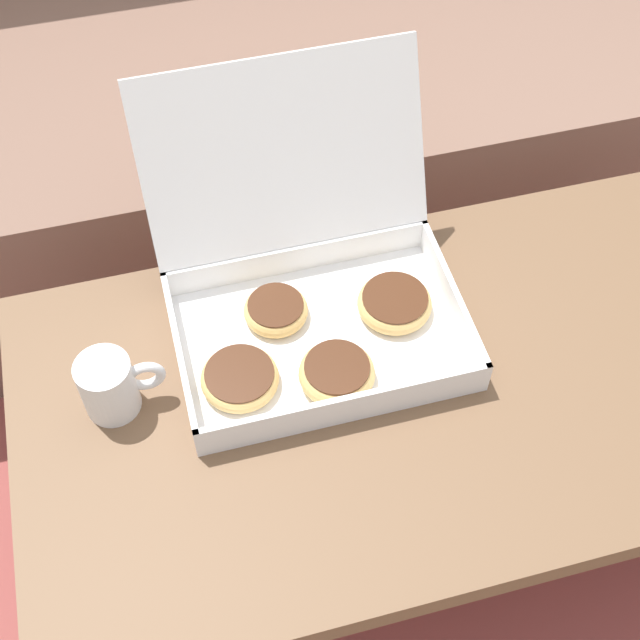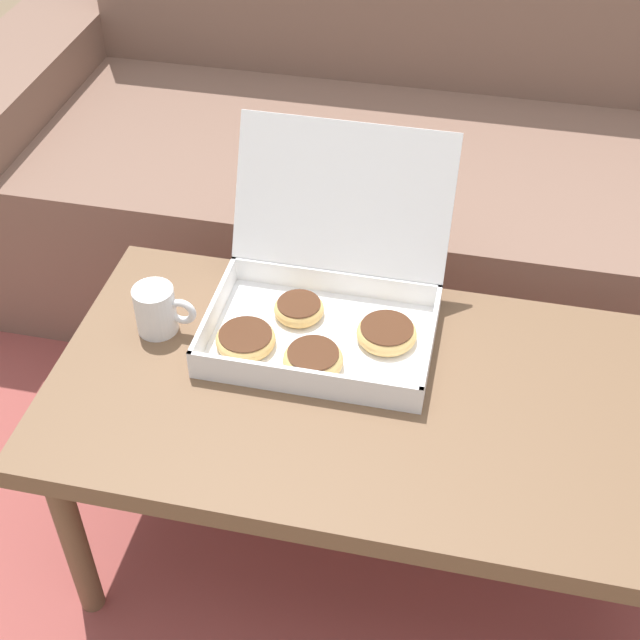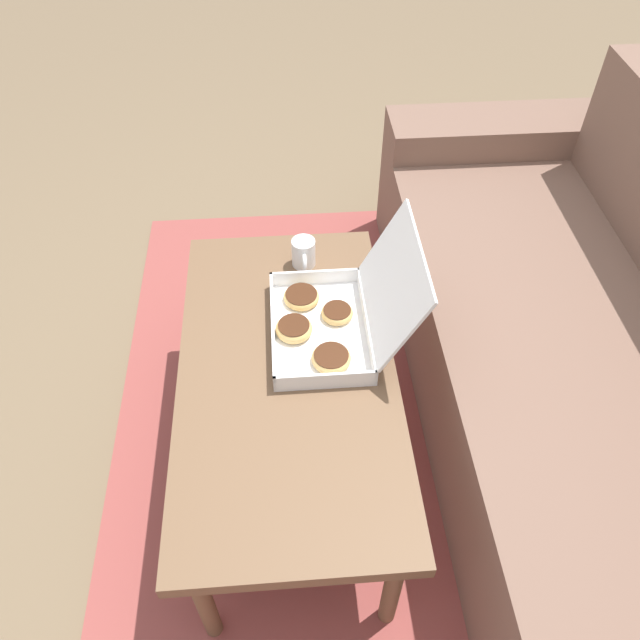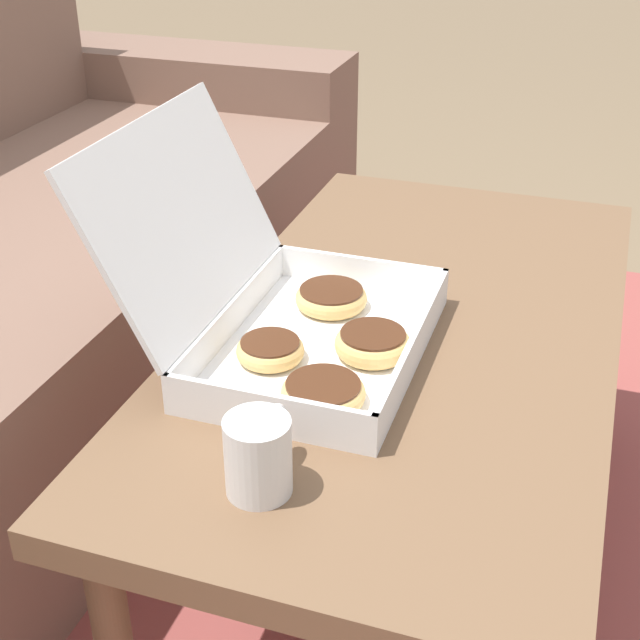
{
  "view_description": "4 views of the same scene",
  "coord_description": "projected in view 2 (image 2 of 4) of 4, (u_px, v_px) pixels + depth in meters",
  "views": [
    {
      "loc": [
        -0.3,
        -0.65,
        1.45
      ],
      "look_at": [
        -0.12,
        0.02,
        0.51
      ],
      "focal_mm": 50.0,
      "sensor_mm": 36.0,
      "label": 1
    },
    {
      "loc": [
        0.12,
        -1.07,
        1.51
      ],
      "look_at": [
        -0.12,
        0.02,
        0.51
      ],
      "focal_mm": 50.0,
      "sensor_mm": 36.0,
      "label": 2
    },
    {
      "loc": [
        1.01,
        -0.07,
        1.73
      ],
      "look_at": [
        -0.12,
        0.02,
        0.51
      ],
      "focal_mm": 35.0,
      "sensor_mm": 36.0,
      "label": 3
    },
    {
      "loc": [
        -1.08,
        -0.3,
        1.08
      ],
      "look_at": [
        -0.12,
        0.02,
        0.51
      ],
      "focal_mm": 50.0,
      "sensor_mm": 36.0,
      "label": 4
    }
  ],
  "objects": [
    {
      "name": "ground_plane",
      "position": [
        376.0,
        520.0,
        1.8
      ],
      "size": [
        12.0,
        12.0,
        0.0
      ],
      "primitive_type": "plane",
      "color": "#756047"
    },
    {
      "name": "area_rug",
      "position": [
        398.0,
        411.0,
        2.02
      ],
      "size": [
        2.46,
        1.88,
        0.01
      ],
      "primitive_type": "cube",
      "color": "#994742",
      "rests_on": "ground_plane"
    },
    {
      "name": "couch",
      "position": [
        437.0,
        178.0,
        2.22
      ],
      "size": [
        2.34,
        0.87,
        0.86
      ],
      "color": "#7A5B4C",
      "rests_on": "ground_plane"
    },
    {
      "name": "coffee_table",
      "position": [
        379.0,
        411.0,
        1.48
      ],
      "size": [
        1.09,
        0.57,
        0.46
      ],
      "color": "brown",
      "rests_on": "ground_plane"
    },
    {
      "name": "pastry_box",
      "position": [
        323.0,
        305.0,
        1.52
      ],
      "size": [
        0.39,
        0.38,
        0.29
      ],
      "color": "white",
      "rests_on": "coffee_table"
    },
    {
      "name": "coffee_mug",
      "position": [
        157.0,
        310.0,
        1.53
      ],
      "size": [
        0.11,
        0.07,
        0.09
      ],
      "color": "white",
      "rests_on": "coffee_table"
    }
  ]
}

